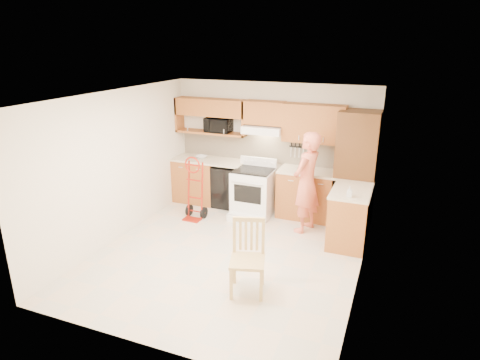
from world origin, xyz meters
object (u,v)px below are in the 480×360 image
Objects in this scene: microwave at (218,125)px; person at (306,183)px; range at (252,189)px; hand_truck at (193,191)px; dining_chair at (247,259)px.

microwave is 2.25m from person.
range is 0.99× the size of hand_truck.
person reaches higher than microwave.
hand_truck is (-0.98, -0.53, 0.01)m from range.
range is 1.08× the size of dining_chair.
person reaches higher than range.
range is at bearing 30.42° from hand_truck.
hand_truck is (-0.08, -1.01, -1.08)m from microwave.
person is 1.78× the size of dining_chair.
range is at bearing -27.82° from microwave.
person reaches higher than dining_chair.
range is 1.12m from hand_truck.
range is at bearing -86.52° from person.
dining_chair is at bearing -58.99° from microwave.
person is 2.12m from hand_truck.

